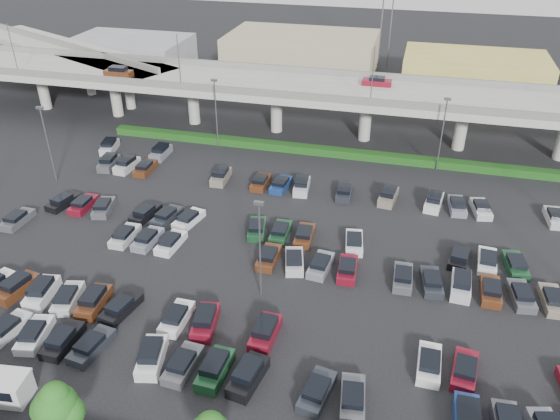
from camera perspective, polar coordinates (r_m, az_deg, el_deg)
name	(u,v)px	position (r m, az deg, el deg)	size (l,w,h in m)	color
ground	(282,249)	(59.06, 0.16, -4.08)	(280.00, 280.00, 0.00)	black
overpass	(332,93)	(84.31, 5.49, 12.05)	(150.00, 13.00, 15.80)	gray
on_ramp	(70,53)	(113.75, -21.11, 15.04)	(50.93, 30.13, 8.80)	gray
hedge	(324,151)	(80.19, 4.60, 6.15)	(66.00, 1.60, 1.10)	#153710
parked_cars	(254,265)	(55.70, -2.73, -5.76)	(63.04, 41.70, 1.67)	silver
light_poles	(249,185)	(58.44, -3.27, 2.62)	(66.90, 48.38, 10.30)	#545459
distant_buildings	(422,66)	(112.91, 14.59, 14.32)	(138.00, 24.00, 9.00)	gray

